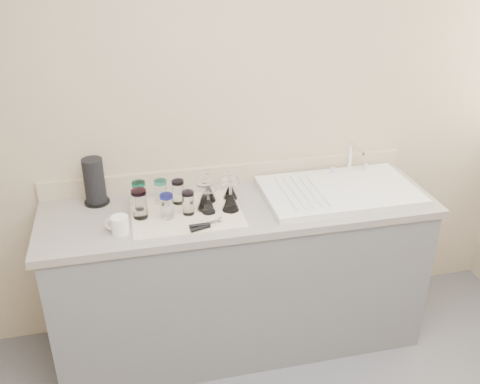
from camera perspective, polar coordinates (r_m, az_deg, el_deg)
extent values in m
cube|color=tan|center=(2.92, -1.32, 7.46)|extent=(3.50, 0.04, 2.50)
cube|color=slate|center=(3.04, 0.01, -9.17)|extent=(2.00, 0.60, 0.86)
cube|color=gray|center=(2.80, 0.01, -1.71)|extent=(2.06, 0.62, 0.04)
cube|color=white|center=(2.94, 10.51, 0.11)|extent=(0.82, 0.50, 0.03)
cylinder|color=silver|center=(3.12, 11.66, 3.75)|extent=(0.02, 0.02, 0.18)
cylinder|color=silver|center=(3.02, 12.40, 4.56)|extent=(0.02, 0.16, 0.02)
cylinder|color=silver|center=(3.11, 9.85, 2.42)|extent=(0.03, 0.03, 0.04)
cylinder|color=silver|center=(3.18, 13.19, 2.73)|extent=(0.03, 0.03, 0.04)
cube|color=white|center=(2.72, -5.73, -2.26)|extent=(0.55, 0.42, 0.01)
cylinder|color=white|center=(2.78, -10.67, -0.40)|extent=(0.07, 0.07, 0.12)
cylinder|color=#129074|center=(2.75, -10.79, 0.87)|extent=(0.07, 0.07, 0.02)
cylinder|color=white|center=(2.79, -8.43, -0.13)|extent=(0.06, 0.06, 0.11)
cylinder|color=#2FB5A8|center=(2.77, -8.52, 1.07)|extent=(0.07, 0.07, 0.02)
cylinder|color=white|center=(2.79, -6.61, -0.12)|extent=(0.06, 0.06, 0.11)
cylinder|color=#6343A0|center=(2.76, -6.68, 1.06)|extent=(0.06, 0.06, 0.02)
cylinder|color=white|center=(2.67, -10.64, -1.43)|extent=(0.07, 0.07, 0.13)
cylinder|color=#C61669|center=(2.64, -10.77, 0.01)|extent=(0.08, 0.08, 0.02)
cylinder|color=white|center=(2.65, -7.80, -1.68)|extent=(0.06, 0.06, 0.11)
cylinder|color=#1C26D9|center=(2.62, -7.88, -0.44)|extent=(0.06, 0.06, 0.02)
cylinder|color=white|center=(2.68, -5.55, -1.30)|extent=(0.06, 0.06, 0.11)
cylinder|color=#B991DB|center=(2.65, -5.60, -0.13)|extent=(0.06, 0.06, 0.02)
cone|color=white|center=(2.80, -3.46, -0.15)|extent=(0.09, 0.09, 0.08)
cylinder|color=white|center=(2.77, -3.50, 1.21)|extent=(0.01, 0.01, 0.07)
cylinder|color=white|center=(2.75, -3.52, 1.91)|extent=(0.09, 0.09, 0.01)
cone|color=white|center=(2.82, -1.05, 0.00)|extent=(0.08, 0.08, 0.07)
cylinder|color=white|center=(2.79, -1.06, 1.18)|extent=(0.01, 0.01, 0.06)
cylinder|color=white|center=(2.78, -1.06, 1.79)|extent=(0.08, 0.08, 0.01)
cone|color=white|center=(2.69, -3.35, -1.54)|extent=(0.07, 0.07, 0.07)
cylinder|color=white|center=(2.66, -3.39, -0.39)|extent=(0.01, 0.01, 0.05)
cylinder|color=white|center=(2.65, -3.40, 0.19)|extent=(0.07, 0.07, 0.01)
cone|color=white|center=(2.71, -1.01, -1.11)|extent=(0.09, 0.09, 0.08)
cylinder|color=white|center=(2.67, -1.02, 0.32)|extent=(0.01, 0.01, 0.07)
cylinder|color=white|center=(2.66, -1.03, 1.05)|extent=(0.09, 0.09, 0.01)
cone|color=white|center=(2.72, -3.76, -1.09)|extent=(0.08, 0.08, 0.08)
cylinder|color=white|center=(2.69, -3.81, 0.23)|extent=(0.01, 0.01, 0.06)
cylinder|color=white|center=(2.67, -3.83, 0.91)|extent=(0.08, 0.08, 0.01)
cube|color=silver|center=(2.59, -2.60, -3.36)|extent=(0.07, 0.04, 0.02)
cylinder|color=black|center=(2.56, -3.99, -3.78)|extent=(0.13, 0.06, 0.02)
cylinder|color=black|center=(2.58, -4.07, -3.53)|extent=(0.13, 0.03, 0.02)
cylinder|color=white|center=(2.59, -12.69, -3.46)|extent=(0.11, 0.11, 0.09)
torus|color=white|center=(2.60, -13.58, -3.36)|extent=(0.06, 0.04, 0.07)
cylinder|color=black|center=(2.91, -14.99, -1.02)|extent=(0.13, 0.13, 0.01)
cylinder|color=black|center=(2.85, -15.28, 1.19)|extent=(0.11, 0.11, 0.24)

